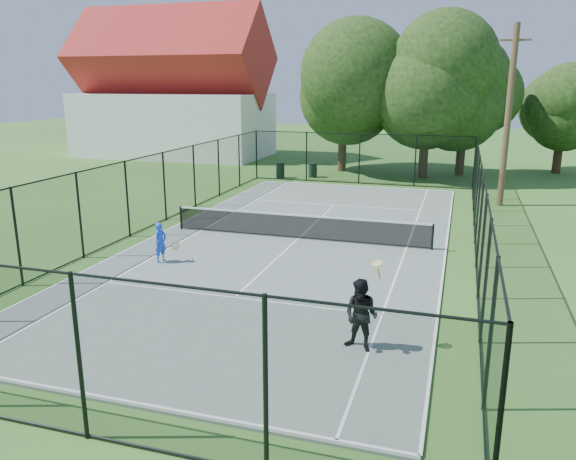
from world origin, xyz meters
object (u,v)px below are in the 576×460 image
(trash_bin_left, at_px, (280,170))
(utility_pole, at_px, (508,116))
(player_black, at_px, (361,315))
(tennis_net, at_px, (298,226))
(player_blue, at_px, (161,242))
(trash_bin_right, at_px, (313,170))

(trash_bin_left, xyz_separation_m, utility_pole, (12.89, -4.64, 3.83))
(utility_pole, height_order, player_black, utility_pole)
(trash_bin_left, distance_m, player_black, 23.90)
(utility_pole, bearing_deg, tennis_net, -130.73)
(player_black, bearing_deg, trash_bin_left, 112.25)
(trash_bin_left, relative_size, player_blue, 0.74)
(trash_bin_left, height_order, player_black, player_black)
(tennis_net, distance_m, trash_bin_left, 14.58)
(trash_bin_right, bearing_deg, trash_bin_left, -155.00)
(player_black, bearing_deg, player_blue, 149.74)
(tennis_net, bearing_deg, utility_pole, 49.27)
(trash_bin_right, distance_m, player_black, 24.09)
(trash_bin_left, xyz_separation_m, player_black, (9.05, -22.12, 0.38))
(player_blue, relative_size, player_black, 0.66)
(utility_pole, xyz_separation_m, player_blue, (-11.33, -13.11, -3.60))
(trash_bin_right, height_order, player_blue, player_blue)
(utility_pole, bearing_deg, trash_bin_left, 160.20)
(trash_bin_left, distance_m, player_blue, 17.82)
(player_blue, bearing_deg, trash_bin_right, 88.95)
(trash_bin_left, relative_size, trash_bin_right, 1.11)
(tennis_net, height_order, utility_pole, utility_pole)
(utility_pole, distance_m, player_blue, 17.70)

